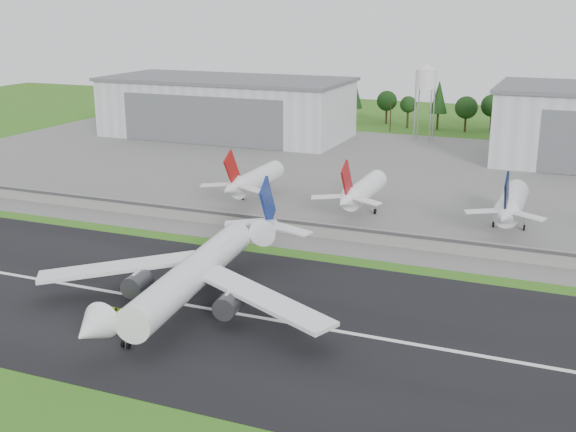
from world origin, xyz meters
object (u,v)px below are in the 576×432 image
at_px(main_airliner, 192,281).
at_px(parked_jet_navy, 510,205).
at_px(ground_vehicle, 114,312).
at_px(parked_jet_red_a, 252,181).
at_px(parked_jet_red_b, 361,192).

height_order(main_airliner, parked_jet_navy, main_airliner).
relative_size(ground_vehicle, parked_jet_red_a, 0.17).
distance_m(main_airliner, parked_jet_navy, 81.27).
bearing_deg(main_airliner, parked_jet_navy, -130.41).
distance_m(parked_jet_red_b, parked_jet_navy, 35.93).
distance_m(main_airliner, parked_jet_red_b, 67.71).
height_order(ground_vehicle, parked_jet_red_b, parked_jet_red_b).
xyz_separation_m(main_airliner, ground_vehicle, (-10.54, -8.35, -4.05)).
xyz_separation_m(ground_vehicle, parked_jet_navy, (56.51, 75.35, 5.40)).
xyz_separation_m(ground_vehicle, parked_jet_red_a, (-9.26, 75.32, 5.21)).
bearing_deg(parked_jet_red_b, parked_jet_red_a, 179.97).
bearing_deg(main_airliner, parked_jet_red_a, -79.48).
height_order(main_airliner, parked_jet_red_b, main_airliner).
relative_size(main_airliner, ground_vehicle, 11.11).
xyz_separation_m(parked_jet_red_b, parked_jet_navy, (35.93, 0.05, 0.29)).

